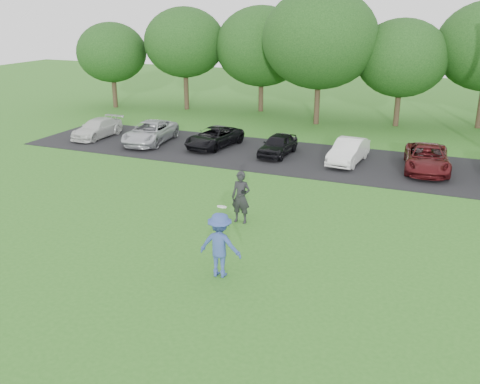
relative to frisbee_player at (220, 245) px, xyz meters
The scene contains 6 objects.
ground 1.33m from the frisbee_player, behind, with size 100.00×100.00×0.00m, color #2F6E1F.
parking_lot 13.21m from the frisbee_player, 93.86° to the left, with size 32.00×6.50×0.03m, color black.
frisbee_player is the anchor object (origin of this frame).
camera_bystander 4.13m from the frisbee_player, 104.04° to the left, with size 0.71×0.48×1.93m.
parked_cars 13.24m from the frisbee_player, 95.01° to the left, with size 27.81×4.95×1.22m.
tree_row 23.25m from the frisbee_player, 88.44° to the left, with size 42.39×9.85×8.64m.
Camera 1 is at (6.83, -12.93, 7.56)m, focal length 40.00 mm.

